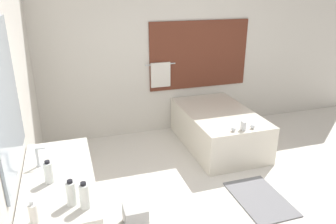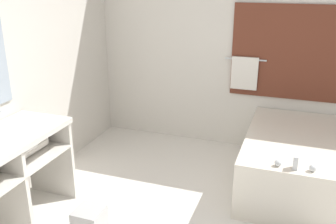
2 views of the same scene
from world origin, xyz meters
name	(u,v)px [view 2 (image 2 of 2)]	position (x,y,z in m)	size (l,w,h in m)	color
wall_back_with_blinds	(274,44)	(0.01, 2.23, 1.35)	(7.40, 0.13, 2.70)	silver
vanity_counter	(2,165)	(-1.90, -0.22, 0.62)	(0.57, 1.33, 0.86)	silver
bathtub	(294,159)	(0.38, 1.38, 0.31)	(0.99, 1.62, 0.68)	silver
waste_bin	(90,221)	(-1.23, -0.03, 0.11)	(0.24, 0.24, 0.23)	#B2B2B2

